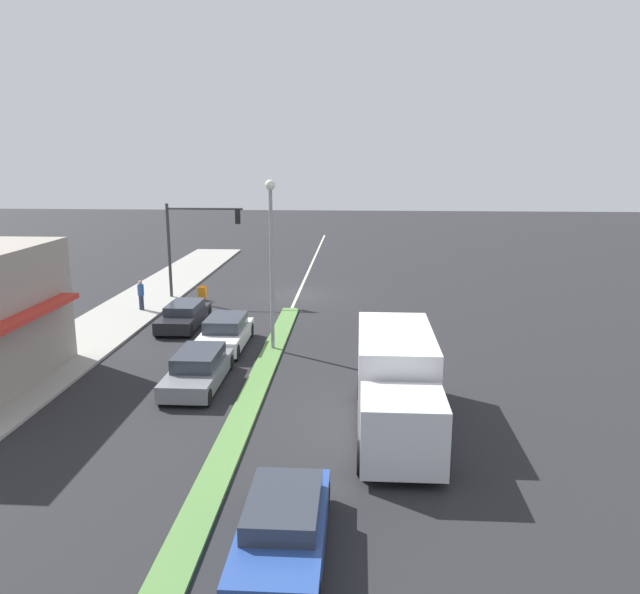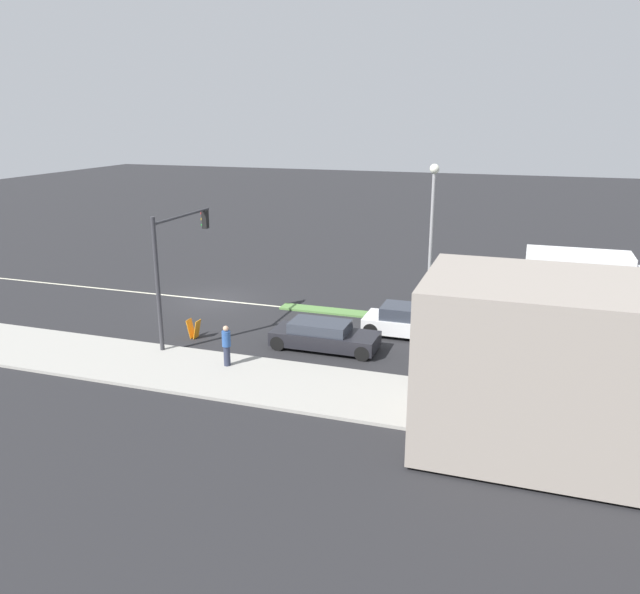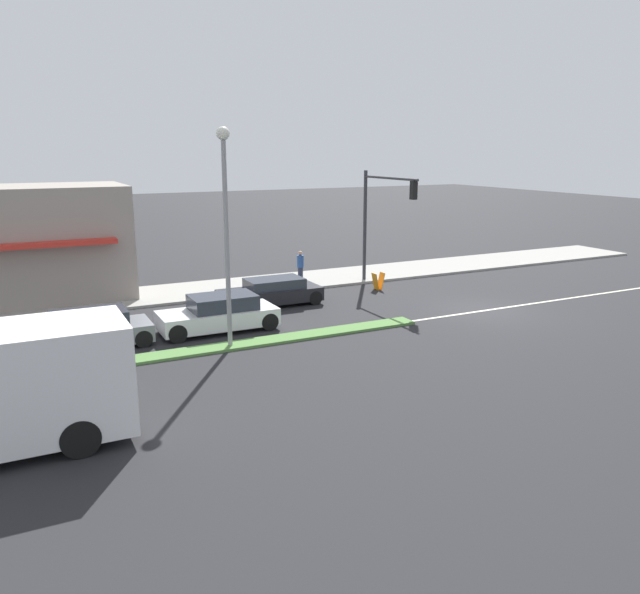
% 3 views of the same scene
% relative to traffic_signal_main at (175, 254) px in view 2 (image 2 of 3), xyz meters
% --- Properties ---
extents(ground_plane, '(160.00, 160.00, 0.00)m').
position_rel_traffic_signal_main_xyz_m(ground_plane, '(-6.12, 16.39, -3.90)').
color(ground_plane, '#232326').
extents(sidewalk_right, '(4.00, 73.00, 0.12)m').
position_rel_traffic_signal_main_xyz_m(sidewalk_right, '(2.88, 16.89, -3.84)').
color(sidewalk_right, '#9E9B93').
rests_on(sidewalk_right, ground).
extents(lane_marking_center, '(0.16, 60.00, 0.01)m').
position_rel_traffic_signal_main_xyz_m(lane_marking_center, '(-6.12, -1.61, -3.90)').
color(lane_marking_center, beige).
rests_on(lane_marking_center, ground).
extents(building_corner_store, '(5.74, 8.57, 5.06)m').
position_rel_traffic_signal_main_xyz_m(building_corner_store, '(4.63, 15.68, -1.25)').
color(building_corner_store, gray).
rests_on(building_corner_store, sidewalk_right).
extents(traffic_signal_main, '(4.59, 0.34, 5.60)m').
position_rel_traffic_signal_main_xyz_m(traffic_signal_main, '(0.00, 0.00, 0.00)').
color(traffic_signal_main, '#333338').
rests_on(traffic_signal_main, sidewalk_right).
extents(street_lamp, '(0.44, 0.44, 7.37)m').
position_rel_traffic_signal_main_xyz_m(street_lamp, '(-6.12, 9.88, 0.88)').
color(street_lamp, gray).
rests_on(street_lamp, median_strip).
extents(pedestrian, '(0.34, 0.34, 1.64)m').
position_rel_traffic_signal_main_xyz_m(pedestrian, '(2.10, 3.36, -2.92)').
color(pedestrian, '#282D42').
rests_on(pedestrian, sidewalk_right).
extents(warning_aframe_sign, '(0.45, 0.53, 0.84)m').
position_rel_traffic_signal_main_xyz_m(warning_aframe_sign, '(-0.56, 0.38, -3.47)').
color(warning_aframe_sign, orange).
rests_on(warning_aframe_sign, ground).
extents(delivery_truck, '(2.44, 7.50, 2.87)m').
position_rel_traffic_signal_main_xyz_m(delivery_truck, '(-11.12, 17.58, -2.43)').
color(delivery_truck, silver).
rests_on(delivery_truck, ground).
extents(sedan_dark, '(1.78, 4.51, 1.20)m').
position_rel_traffic_signal_main_xyz_m(sedan_dark, '(-1.12, 6.29, -3.31)').
color(sedan_dark, black).
rests_on(sedan_dark, ground).
extents(suv_grey, '(1.83, 4.59, 1.31)m').
position_rel_traffic_signal_main_xyz_m(suv_grey, '(-3.92, 14.40, -3.28)').
color(suv_grey, slate).
rests_on(suv_grey, ground).
extents(van_white, '(1.90, 4.42, 1.38)m').
position_rel_traffic_signal_main_xyz_m(van_white, '(-3.92, 9.56, -3.24)').
color(van_white, silver).
rests_on(van_white, ground).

